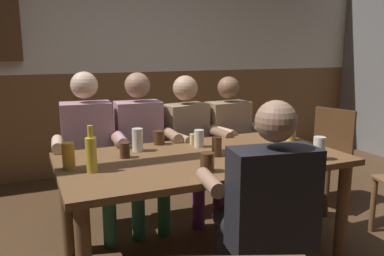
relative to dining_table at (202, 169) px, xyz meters
name	(u,v)px	position (x,y,z in m)	size (l,w,h in m)	color
back_wall_upper	(117,3)	(0.00, 2.26, 1.29)	(6.62, 0.12, 1.53)	silver
back_wall_wainscot	(122,121)	(0.00, 2.26, -0.06)	(6.62, 0.12, 1.16)	brown
dining_table	(202,169)	(0.00, 0.00, 0.00)	(1.84, 0.98, 0.73)	brown
person_0	(88,147)	(-0.63, 0.72, 0.05)	(0.54, 0.55, 1.25)	#B78493
person_1	(141,143)	(-0.21, 0.71, 0.04)	(0.52, 0.54, 1.24)	#B78493
person_2	(190,140)	(0.22, 0.71, 0.03)	(0.55, 0.56, 1.20)	#997F60
person_3	(233,138)	(0.63, 0.71, 0.01)	(0.53, 0.53, 1.18)	#997F60
person_4	(265,205)	(0.01, -0.71, 0.02)	(0.59, 0.57, 1.19)	black
chair_empty_near_right	(326,153)	(1.46, 0.44, -0.16)	(0.55, 0.55, 0.88)	brown
table_candle	(192,139)	(0.06, 0.31, 0.13)	(0.04, 0.04, 0.08)	#F9E08C
plate_0	(258,167)	(0.18, -0.38, 0.10)	(0.22, 0.22, 0.01)	white
bottle_0	(91,153)	(-0.73, -0.06, 0.20)	(0.06, 0.06, 0.27)	gold
bottle_1	(274,122)	(0.80, 0.34, 0.20)	(0.06, 0.06, 0.27)	red
pint_glass_0	(125,150)	(-0.48, 0.16, 0.14)	(0.07, 0.07, 0.10)	#4C2D19
pint_glass_1	(199,138)	(0.08, 0.23, 0.15)	(0.07, 0.07, 0.13)	white
pint_glass_2	(291,132)	(0.82, 0.14, 0.15)	(0.08, 0.08, 0.12)	#E5C64C
pint_glass_3	(69,156)	(-0.84, 0.05, 0.17)	(0.07, 0.07, 0.16)	gold
pint_glass_4	(138,140)	(-0.36, 0.29, 0.17)	(0.08, 0.08, 0.16)	white
pint_glass_5	(319,148)	(0.64, -0.37, 0.17)	(0.08, 0.08, 0.15)	white
pint_glass_6	(217,147)	(0.08, -0.04, 0.16)	(0.06, 0.06, 0.13)	#4C2D19
pint_glass_7	(207,162)	(-0.12, -0.32, 0.15)	(0.08, 0.08, 0.11)	#4C2D19
pint_glass_8	(159,138)	(-0.16, 0.42, 0.14)	(0.08, 0.08, 0.10)	#4C2D19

